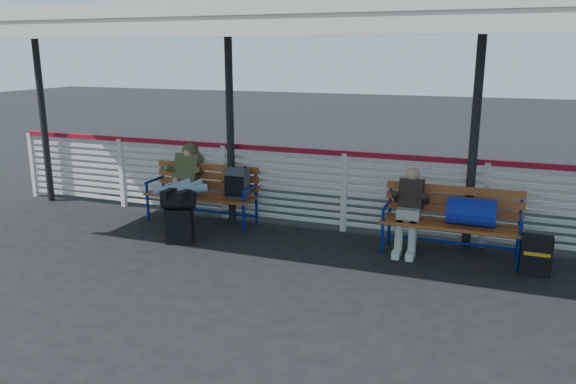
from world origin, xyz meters
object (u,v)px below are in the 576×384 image
at_px(bench_left, 214,186).
at_px(traveler_man, 183,184).
at_px(luggage_stack, 179,215).
at_px(companion_person, 409,209).
at_px(bench_right, 462,214).
at_px(suitcase_side, 536,255).

bearing_deg(bench_left, traveler_man, -135.64).
relative_size(luggage_stack, companion_person, 0.67).
xyz_separation_m(bench_left, companion_person, (3.08, -0.21, -0.00)).
relative_size(luggage_stack, traveler_man, 0.47).
bearing_deg(companion_person, bench_right, 0.33).
distance_m(luggage_stack, bench_right, 3.86).
bearing_deg(suitcase_side, bench_right, 163.15).
height_order(companion_person, suitcase_side, companion_person).
height_order(luggage_stack, traveler_man, traveler_man).
relative_size(bench_right, suitcase_side, 3.65).
distance_m(traveler_man, suitcase_side, 5.05).
bearing_deg(suitcase_side, companion_person, 170.82).
relative_size(luggage_stack, suitcase_side, 1.55).
bearing_deg(traveler_man, suitcase_side, -1.90).
relative_size(companion_person, suitcase_side, 2.32).
xyz_separation_m(bench_left, suitcase_side, (4.68, -0.51, -0.35)).
height_order(bench_right, companion_person, companion_person).
height_order(bench_left, companion_person, companion_person).
relative_size(bench_left, companion_person, 1.57).
xyz_separation_m(bench_right, traveler_man, (-4.11, -0.13, 0.08)).
xyz_separation_m(bench_left, bench_right, (3.76, -0.21, 0.00)).
bearing_deg(suitcase_side, traveler_man, 179.46).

